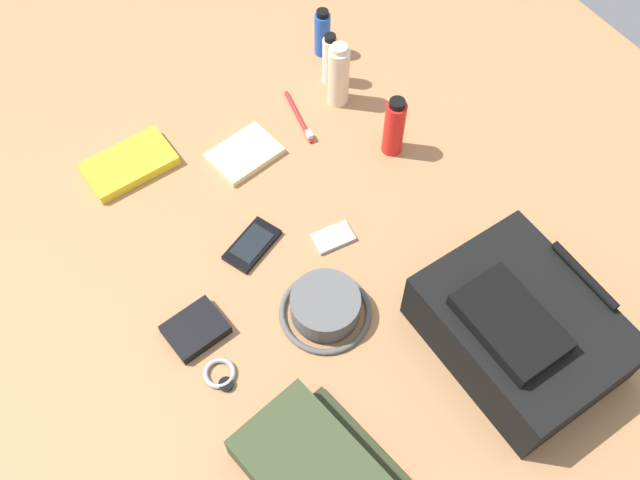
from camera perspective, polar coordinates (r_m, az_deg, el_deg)
The scene contains 15 objects.
ground_plane at distance 1.48m, azimuth 0.00°, elevation -1.07°, with size 2.64×2.02×0.02m, color #A17148.
backpack at distance 1.36m, azimuth 15.85°, elevation -6.90°, with size 0.36×0.28×0.16m.
toiletry_pouch at distance 1.25m, azimuth 0.13°, elevation -18.69°, with size 0.32×0.25×0.07m.
bucket_hat at distance 1.38m, azimuth 0.43°, elevation -5.46°, with size 0.18×0.18×0.06m.
deodorant_spray at distance 1.80m, azimuth 0.19°, elevation 16.40°, with size 0.04×0.04×0.13m.
toothpaste_tube at distance 1.72m, azimuth 0.80°, elevation 14.38°, with size 0.04×0.04×0.14m.
lotion_bottle at distance 1.67m, azimuth 1.51°, elevation 13.17°, with size 0.05×0.05×0.17m.
sunscreen_spray at distance 1.58m, azimuth 6.02°, elevation 9.09°, with size 0.05×0.05×0.16m.
paperback_novel at distance 1.64m, azimuth -15.15°, elevation 5.92°, with size 0.12×0.20×0.02m.
cell_phone at distance 1.48m, azimuth -5.51°, elevation -0.39°, with size 0.11×0.14×0.01m.
media_player at distance 1.48m, azimuth 1.06°, elevation 0.20°, with size 0.06×0.09×0.01m.
wristwatch at distance 1.35m, azimuth -8.07°, elevation -10.74°, with size 0.07×0.06×0.01m.
toothbrush at distance 1.68m, azimuth -1.63°, elevation 9.74°, with size 0.17×0.04×0.02m.
wallet at distance 1.39m, azimuth -10.04°, elevation -7.13°, with size 0.09×0.11×0.02m, color black.
notepad at distance 1.62m, azimuth -6.13°, elevation 6.96°, with size 0.11×0.15×0.02m, color beige.
Camera 1 is at (0.64, -0.41, 1.26)m, focal length 39.55 mm.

